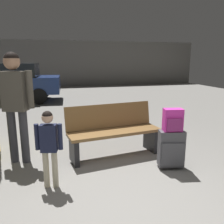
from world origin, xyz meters
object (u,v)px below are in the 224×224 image
at_px(child, 49,141).
at_px(adult, 15,96).
at_px(suitcase, 171,149).
at_px(parked_car_far, 7,82).
at_px(bench, 113,131).
at_px(backpack_bright, 173,120).

bearing_deg(child, adult, 117.38).
bearing_deg(suitcase, parked_car_far, 115.89).
xyz_separation_m(suitcase, adult, (-2.28, 0.85, 0.77)).
bearing_deg(parked_car_far, child, -77.40).
distance_m(bench, suitcase, 1.04).
height_order(bench, child, child).
xyz_separation_m(backpack_bright, adult, (-2.28, 0.85, 0.32)).
distance_m(backpack_bright, child, 1.80).
height_order(suitcase, adult, adult).
height_order(bench, suitcase, bench).
xyz_separation_m(child, adult, (-0.48, 0.94, 0.46)).
distance_m(child, parked_car_far, 7.20).
height_order(backpack_bright, parked_car_far, parked_car_far).
distance_m(child, adult, 1.15).
distance_m(bench, adult, 1.69).
xyz_separation_m(bench, suitcase, (0.72, -0.74, -0.12)).
distance_m(backpack_bright, parked_car_far, 7.71).
relative_size(suitcase, child, 0.58).
bearing_deg(backpack_bright, adult, 159.63).
xyz_separation_m(bench, parked_car_far, (-2.65, 6.20, 0.36)).
distance_m(bench, child, 1.37).
xyz_separation_m(bench, adult, (-1.56, 0.11, 0.65)).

